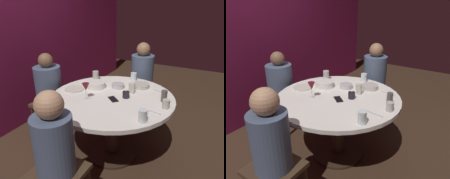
% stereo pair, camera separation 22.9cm
% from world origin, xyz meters
% --- Properties ---
extents(ground_plane, '(8.00, 8.00, 0.00)m').
position_xyz_m(ground_plane, '(0.00, 0.00, 0.00)').
color(ground_plane, '#382619').
extents(back_wall, '(6.00, 0.10, 2.60)m').
position_xyz_m(back_wall, '(0.00, 1.51, 1.30)').
color(back_wall, maroon).
rests_on(back_wall, ground).
extents(dining_table, '(1.34, 1.34, 0.74)m').
position_xyz_m(dining_table, '(0.00, 0.00, 0.59)').
color(dining_table, silver).
rests_on(dining_table, ground).
extents(seated_diner_left, '(0.40, 0.40, 1.15)m').
position_xyz_m(seated_diner_left, '(-0.92, 0.00, 0.72)').
color(seated_diner_left, '#3F2D1E').
rests_on(seated_diner_left, ground).
extents(seated_diner_back, '(0.40, 0.40, 1.12)m').
position_xyz_m(seated_diner_back, '(0.00, 0.91, 0.69)').
color(seated_diner_back, '#3F2D1E').
rests_on(seated_diner_back, ground).
extents(seated_diner_right, '(0.40, 0.40, 1.17)m').
position_xyz_m(seated_diner_right, '(0.92, 0.00, 0.72)').
color(seated_diner_right, '#3F2D1E').
rests_on(seated_diner_right, ground).
extents(candle_holder, '(0.07, 0.07, 0.09)m').
position_xyz_m(candle_holder, '(0.04, -0.15, 0.78)').
color(candle_holder, black).
rests_on(candle_holder, dining_table).
extents(wine_glass, '(0.08, 0.08, 0.18)m').
position_xyz_m(wine_glass, '(-0.19, 0.21, 0.87)').
color(wine_glass, silver).
rests_on(wine_glass, dining_table).
extents(dinner_plate, '(0.22, 0.22, 0.01)m').
position_xyz_m(dinner_plate, '(-0.04, 0.47, 0.75)').
color(dinner_plate, beige).
rests_on(dinner_plate, dining_table).
extents(cell_phone, '(0.14, 0.15, 0.01)m').
position_xyz_m(cell_phone, '(-0.06, -0.05, 0.75)').
color(cell_phone, black).
rests_on(cell_phone, dining_table).
extents(bowl_serving_large, '(0.15, 0.15, 0.05)m').
position_xyz_m(bowl_serving_large, '(0.25, 0.05, 0.77)').
color(bowl_serving_large, '#B7B7BC').
rests_on(bowl_serving_large, dining_table).
extents(bowl_salad_center, '(0.20, 0.20, 0.05)m').
position_xyz_m(bowl_salad_center, '(0.39, -0.18, 0.77)').
color(bowl_salad_center, '#B2ADA3').
rests_on(bowl_salad_center, dining_table).
extents(bowl_small_white, '(0.22, 0.22, 0.07)m').
position_xyz_m(bowl_small_white, '(0.14, 0.29, 0.78)').
color(bowl_small_white, silver).
rests_on(bowl_small_white, dining_table).
extents(cup_near_candle, '(0.07, 0.07, 0.12)m').
position_xyz_m(cup_near_candle, '(0.19, -0.15, 0.80)').
color(cup_near_candle, beige).
rests_on(cup_near_candle, dining_table).
extents(cup_by_left_diner, '(0.08, 0.08, 0.12)m').
position_xyz_m(cup_by_left_diner, '(0.36, 0.43, 0.80)').
color(cup_by_left_diner, '#B2ADA3').
rests_on(cup_by_left_diner, dining_table).
extents(cup_by_right_diner, '(0.08, 0.08, 0.11)m').
position_xyz_m(cup_by_right_diner, '(-0.34, -0.47, 0.80)').
color(cup_by_right_diner, silver).
rests_on(cup_by_right_diner, dining_table).
extents(cup_center_front, '(0.06, 0.06, 0.12)m').
position_xyz_m(cup_center_front, '(0.14, -0.53, 0.80)').
color(cup_center_front, '#4C4742').
rests_on(cup_center_front, dining_table).
extents(cup_far_edge, '(0.08, 0.08, 0.10)m').
position_xyz_m(cup_far_edge, '(0.56, -0.01, 0.80)').
color(cup_far_edge, silver).
rests_on(cup_far_edge, dining_table).
extents(cup_beside_wine, '(0.07, 0.07, 0.09)m').
position_xyz_m(cup_beside_wine, '(-0.00, -0.58, 0.79)').
color(cup_beside_wine, '#B2ADA3').
rests_on(cup_beside_wine, dining_table).
extents(fork_near_plate, '(0.04, 0.18, 0.01)m').
position_xyz_m(fork_near_plate, '(-0.14, -0.49, 0.75)').
color(fork_near_plate, '#B7B7BC').
rests_on(fork_near_plate, dining_table).
extents(knife_near_plate, '(0.06, 0.18, 0.01)m').
position_xyz_m(knife_near_plate, '(0.36, -0.42, 0.75)').
color(knife_near_plate, '#B7B7BC').
rests_on(knife_near_plate, dining_table).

